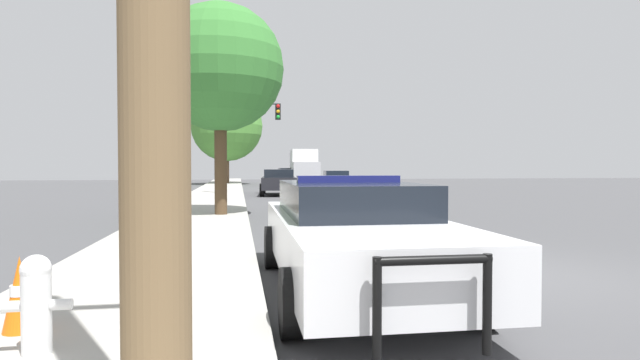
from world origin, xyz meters
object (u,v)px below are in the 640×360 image
(car_background_midblock, at_px, (279,181))
(car_background_oncoming, at_px, (336,180))
(traffic_light, at_px, (244,128))
(tree_sidewalk_near, at_px, (220,68))
(police_car, at_px, (352,232))
(tree_sidewalk_far, at_px, (227,126))
(car_background_distant, at_px, (286,175))
(fire_hydrant, at_px, (36,301))
(box_truck, at_px, (304,165))
(traffic_cone, at_px, (20,294))

(car_background_midblock, bearing_deg, car_background_oncoming, 54.09)
(traffic_light, relative_size, tree_sidewalk_near, 0.80)
(police_car, bearing_deg, tree_sidewalk_near, -77.49)
(police_car, xyz_separation_m, tree_sidewalk_far, (-2.40, 38.29, 4.42))
(car_background_distant, bearing_deg, fire_hydrant, -98.65)
(police_car, distance_m, fire_hydrant, 3.65)
(car_background_midblock, bearing_deg, police_car, -87.63)
(box_truck, relative_size, tree_sidewalk_far, 0.94)
(tree_sidewalk_near, bearing_deg, traffic_cone, -97.34)
(fire_hydrant, distance_m, tree_sidewalk_far, 40.64)
(car_background_distant, xyz_separation_m, box_truck, (1.56, -1.30, 0.93))
(car_background_distant, bearing_deg, traffic_cone, -99.21)
(police_car, distance_m, traffic_cone, 3.67)
(traffic_cone, bearing_deg, tree_sidewalk_near, 82.66)
(traffic_light, xyz_separation_m, tree_sidewalk_near, (-0.85, -12.64, 0.82))
(police_car, height_order, tree_sidewalk_near, tree_sidewalk_near)
(fire_hydrant, relative_size, tree_sidewalk_far, 0.10)
(car_background_distant, relative_size, box_truck, 0.58)
(police_car, bearing_deg, tree_sidewalk_far, -85.85)
(car_background_midblock, height_order, tree_sidewalk_far, tree_sidewalk_far)
(tree_sidewalk_near, bearing_deg, police_car, -78.05)
(tree_sidewalk_near, bearing_deg, box_truck, 78.15)
(car_background_midblock, relative_size, box_truck, 0.57)
(tree_sidewalk_far, relative_size, traffic_cone, 12.19)
(police_car, xyz_separation_m, traffic_cone, (-3.35, -1.48, -0.28))
(car_background_midblock, xyz_separation_m, tree_sidewalk_far, (-3.19, 16.80, 4.39))
(traffic_light, height_order, box_truck, traffic_light)
(car_background_midblock, distance_m, car_background_distant, 21.74)
(police_car, relative_size, box_truck, 0.70)
(car_background_midblock, xyz_separation_m, car_background_oncoming, (4.24, 4.98, -0.05))
(car_background_oncoming, distance_m, traffic_cone, 29.18)
(box_truck, bearing_deg, car_background_oncoming, 93.83)
(fire_hydrant, bearing_deg, traffic_cone, 120.80)
(traffic_light, bearing_deg, tree_sidewalk_near, -93.87)
(tree_sidewalk_far, bearing_deg, car_background_distant, 40.11)
(traffic_cone, bearing_deg, box_truck, 79.26)
(fire_hydrant, xyz_separation_m, tree_sidewalk_far, (0.59, 40.37, 4.62))
(car_background_midblock, distance_m, tree_sidewalk_far, 17.65)
(car_background_distant, xyz_separation_m, car_background_oncoming, (1.74, -16.61, -0.05))
(car_background_distant, height_order, box_truck, box_truck)
(traffic_cone, bearing_deg, police_car, 23.79)
(tree_sidewalk_near, height_order, tree_sidewalk_far, tree_sidewalk_far)
(car_background_midblock, distance_m, box_truck, 20.72)
(fire_hydrant, height_order, car_background_distant, car_background_distant)
(police_car, height_order, tree_sidewalk_far, tree_sidewalk_far)
(car_background_midblock, xyz_separation_m, traffic_cone, (-4.14, -22.97, -0.30))
(car_background_distant, bearing_deg, car_background_oncoming, -84.77)
(car_background_distant, height_order, traffic_cone, car_background_distant)
(car_background_distant, bearing_deg, tree_sidewalk_far, -140.62)
(car_background_midblock, bearing_deg, traffic_light, 171.70)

